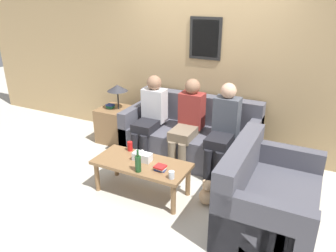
{
  "coord_description": "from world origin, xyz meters",
  "views": [
    {
      "loc": [
        1.68,
        -3.6,
        2.35
      ],
      "look_at": [
        -0.08,
        -0.08,
        0.71
      ],
      "focal_mm": 35.0,
      "sensor_mm": 36.0,
      "label": 1
    }
  ],
  "objects_px": {
    "wine_bottle": "(138,163)",
    "couch_main": "(191,137)",
    "person_right": "(223,126)",
    "teddy_bear": "(207,194)",
    "couch_side": "(266,200)",
    "drinking_glass": "(172,175)",
    "person_middle": "(188,120)",
    "person_left": "(151,113)",
    "coffee_table": "(142,167)"
  },
  "relations": [
    {
      "from": "wine_bottle",
      "to": "couch_main",
      "type": "bearing_deg",
      "value": 86.46
    },
    {
      "from": "person_right",
      "to": "teddy_bear",
      "type": "relative_size",
      "value": 3.94
    },
    {
      "from": "person_right",
      "to": "teddy_bear",
      "type": "distance_m",
      "value": 0.99
    },
    {
      "from": "couch_side",
      "to": "drinking_glass",
      "type": "bearing_deg",
      "value": 102.6
    },
    {
      "from": "couch_side",
      "to": "person_right",
      "type": "bearing_deg",
      "value": 40.55
    },
    {
      "from": "drinking_glass",
      "to": "person_left",
      "type": "bearing_deg",
      "value": 128.28
    },
    {
      "from": "couch_side",
      "to": "person_left",
      "type": "height_order",
      "value": "person_left"
    },
    {
      "from": "couch_main",
      "to": "teddy_bear",
      "type": "height_order",
      "value": "couch_main"
    },
    {
      "from": "coffee_table",
      "to": "wine_bottle",
      "type": "distance_m",
      "value": 0.26
    },
    {
      "from": "drinking_glass",
      "to": "teddy_bear",
      "type": "bearing_deg",
      "value": 43.54
    },
    {
      "from": "person_middle",
      "to": "teddy_bear",
      "type": "height_order",
      "value": "person_middle"
    },
    {
      "from": "person_right",
      "to": "couch_side",
      "type": "bearing_deg",
      "value": -49.45
    },
    {
      "from": "wine_bottle",
      "to": "person_right",
      "type": "xyz_separation_m",
      "value": [
        0.63,
        1.16,
        0.14
      ]
    },
    {
      "from": "couch_main",
      "to": "person_middle",
      "type": "relative_size",
      "value": 1.58
    },
    {
      "from": "couch_main",
      "to": "drinking_glass",
      "type": "relative_size",
      "value": 22.43
    },
    {
      "from": "wine_bottle",
      "to": "person_left",
      "type": "bearing_deg",
      "value": 112.7
    },
    {
      "from": "wine_bottle",
      "to": "person_middle",
      "type": "distance_m",
      "value": 1.19
    },
    {
      "from": "coffee_table",
      "to": "couch_main",
      "type": "bearing_deg",
      "value": 82.2
    },
    {
      "from": "wine_bottle",
      "to": "couch_side",
      "type": "bearing_deg",
      "value": 10.35
    },
    {
      "from": "coffee_table",
      "to": "teddy_bear",
      "type": "distance_m",
      "value": 0.85
    },
    {
      "from": "teddy_bear",
      "to": "couch_side",
      "type": "bearing_deg",
      "value": -7.1
    },
    {
      "from": "couch_main",
      "to": "person_middle",
      "type": "bearing_deg",
      "value": -83.43
    },
    {
      "from": "couch_side",
      "to": "person_middle",
      "type": "relative_size",
      "value": 1.08
    },
    {
      "from": "coffee_table",
      "to": "drinking_glass",
      "type": "relative_size",
      "value": 13.66
    },
    {
      "from": "wine_bottle",
      "to": "person_left",
      "type": "relative_size",
      "value": 0.23
    },
    {
      "from": "person_right",
      "to": "teddy_bear",
      "type": "bearing_deg",
      "value": -82.96
    },
    {
      "from": "drinking_glass",
      "to": "teddy_bear",
      "type": "distance_m",
      "value": 0.56
    },
    {
      "from": "person_right",
      "to": "drinking_glass",
      "type": "bearing_deg",
      "value": -101.09
    },
    {
      "from": "person_left",
      "to": "person_middle",
      "type": "distance_m",
      "value": 0.6
    },
    {
      "from": "wine_bottle",
      "to": "person_right",
      "type": "bearing_deg",
      "value": 61.59
    },
    {
      "from": "coffee_table",
      "to": "drinking_glass",
      "type": "bearing_deg",
      "value": -18.53
    },
    {
      "from": "couch_side",
      "to": "person_middle",
      "type": "height_order",
      "value": "person_middle"
    },
    {
      "from": "person_left",
      "to": "person_right",
      "type": "distance_m",
      "value": 1.12
    },
    {
      "from": "couch_main",
      "to": "person_right",
      "type": "xyz_separation_m",
      "value": [
        0.54,
        -0.2,
        0.36
      ]
    },
    {
      "from": "couch_main",
      "to": "drinking_glass",
      "type": "xyz_separation_m",
      "value": [
        0.32,
        -1.33,
        0.16
      ]
    },
    {
      "from": "coffee_table",
      "to": "person_left",
      "type": "bearing_deg",
      "value": 112.99
    },
    {
      "from": "wine_bottle",
      "to": "person_right",
      "type": "height_order",
      "value": "person_right"
    },
    {
      "from": "couch_side",
      "to": "drinking_glass",
      "type": "height_order",
      "value": "couch_side"
    },
    {
      "from": "wine_bottle",
      "to": "drinking_glass",
      "type": "relative_size",
      "value": 3.15
    },
    {
      "from": "drinking_glass",
      "to": "person_right",
      "type": "distance_m",
      "value": 1.17
    },
    {
      "from": "couch_side",
      "to": "person_right",
      "type": "relative_size",
      "value": 1.07
    },
    {
      "from": "coffee_table",
      "to": "drinking_glass",
      "type": "height_order",
      "value": "drinking_glass"
    },
    {
      "from": "person_middle",
      "to": "person_right",
      "type": "distance_m",
      "value": 0.52
    },
    {
      "from": "coffee_table",
      "to": "person_middle",
      "type": "bearing_deg",
      "value": 79.56
    },
    {
      "from": "couch_main",
      "to": "couch_side",
      "type": "xyz_separation_m",
      "value": [
        1.32,
        -1.11,
        0.0
      ]
    },
    {
      "from": "coffee_table",
      "to": "person_right",
      "type": "distance_m",
      "value": 1.23
    },
    {
      "from": "couch_side",
      "to": "person_right",
      "type": "xyz_separation_m",
      "value": [
        -0.78,
        0.91,
        0.35
      ]
    },
    {
      "from": "person_middle",
      "to": "person_right",
      "type": "relative_size",
      "value": 0.99
    },
    {
      "from": "drinking_glass",
      "to": "couch_side",
      "type": "bearing_deg",
      "value": 12.6
    },
    {
      "from": "teddy_bear",
      "to": "drinking_glass",
      "type": "bearing_deg",
      "value": -136.46
    }
  ]
}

